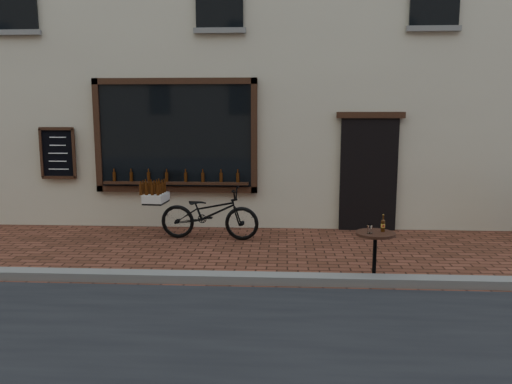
{
  "coord_description": "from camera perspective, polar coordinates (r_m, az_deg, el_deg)",
  "views": [
    {
      "loc": [
        0.25,
        -6.34,
        2.3
      ],
      "look_at": [
        -0.18,
        1.2,
        1.1
      ],
      "focal_mm": 35.0,
      "sensor_mm": 36.0,
      "label": 1
    }
  ],
  "objects": [
    {
      "name": "ground",
      "position": [
        6.75,
        0.94,
        -10.9
      ],
      "size": [
        90.0,
        90.0,
        0.0
      ],
      "primitive_type": "plane",
      "color": "#4C2618",
      "rests_on": "ground"
    },
    {
      "name": "kerb",
      "position": [
        6.92,
        1.01,
        -9.86
      ],
      "size": [
        90.0,
        0.25,
        0.12
      ],
      "primitive_type": "cube",
      "color": "slate",
      "rests_on": "ground"
    },
    {
      "name": "shop_building",
      "position": [
        13.12,
        2.25,
        20.89
      ],
      "size": [
        28.0,
        6.2,
        10.0
      ],
      "color": "beige",
      "rests_on": "ground"
    },
    {
      "name": "cargo_bicycle",
      "position": [
        9.2,
        -5.58,
        -2.36
      ],
      "size": [
        2.2,
        0.77,
        1.03
      ],
      "rotation": [
        0.0,
        0.0,
        1.49
      ],
      "color": "black",
      "rests_on": "ground"
    },
    {
      "name": "bistro_table",
      "position": [
        7.06,
        13.46,
        -6.06
      ],
      "size": [
        0.54,
        0.54,
        0.92
      ],
      "color": "black",
      "rests_on": "ground"
    }
  ]
}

